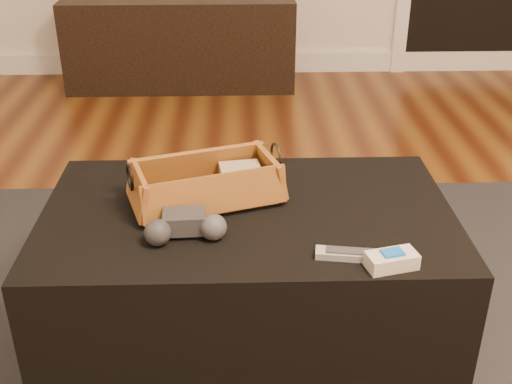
{
  "coord_description": "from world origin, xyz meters",
  "views": [
    {
      "loc": [
        -0.15,
        -1.16,
        1.2
      ],
      "look_at": [
        -0.11,
        0.18,
        0.49
      ],
      "focal_mm": 45.0,
      "sensor_mm": 36.0,
      "label": 1
    }
  ],
  "objects_px": {
    "tv_remote": "(201,196)",
    "media_cabinet": "(181,41)",
    "game_controller": "(185,226)",
    "wicker_basket": "(206,185)",
    "silver_remote": "(354,255)",
    "cream_gadget": "(392,260)",
    "ottoman": "(248,281)"
  },
  "relations": [
    {
      "from": "tv_remote",
      "to": "media_cabinet",
      "type": "bearing_deg",
      "value": 71.61
    },
    {
      "from": "tv_remote",
      "to": "game_controller",
      "type": "distance_m",
      "value": 0.16
    },
    {
      "from": "tv_remote",
      "to": "wicker_basket",
      "type": "xyz_separation_m",
      "value": [
        0.01,
        0.02,
        0.02
      ]
    },
    {
      "from": "wicker_basket",
      "to": "game_controller",
      "type": "height_order",
      "value": "wicker_basket"
    },
    {
      "from": "media_cabinet",
      "to": "silver_remote",
      "type": "bearing_deg",
      "value": -77.42
    },
    {
      "from": "cream_gadget",
      "to": "wicker_basket",
      "type": "bearing_deg",
      "value": 142.55
    },
    {
      "from": "ottoman",
      "to": "tv_remote",
      "type": "relative_size",
      "value": 5.12
    },
    {
      "from": "ottoman",
      "to": "cream_gadget",
      "type": "relative_size",
      "value": 8.65
    },
    {
      "from": "ottoman",
      "to": "game_controller",
      "type": "distance_m",
      "value": 0.31
    },
    {
      "from": "wicker_basket",
      "to": "silver_remote",
      "type": "xyz_separation_m",
      "value": [
        0.33,
        -0.27,
        -0.03
      ]
    },
    {
      "from": "game_controller",
      "to": "wicker_basket",
      "type": "bearing_deg",
      "value": 76.79
    },
    {
      "from": "tv_remote",
      "to": "cream_gadget",
      "type": "height_order",
      "value": "cream_gadget"
    },
    {
      "from": "ottoman",
      "to": "wicker_basket",
      "type": "height_order",
      "value": "wicker_basket"
    },
    {
      "from": "cream_gadget",
      "to": "media_cabinet",
      "type": "bearing_deg",
      "value": 103.93
    },
    {
      "from": "wicker_basket",
      "to": "cream_gadget",
      "type": "height_order",
      "value": "wicker_basket"
    },
    {
      "from": "ottoman",
      "to": "wicker_basket",
      "type": "bearing_deg",
      "value": 153.23
    },
    {
      "from": "wicker_basket",
      "to": "tv_remote",
      "type": "bearing_deg",
      "value": -125.09
    },
    {
      "from": "media_cabinet",
      "to": "game_controller",
      "type": "xyz_separation_m",
      "value": [
        0.2,
        -2.44,
        0.21
      ]
    },
    {
      "from": "media_cabinet",
      "to": "silver_remote",
      "type": "height_order",
      "value": "media_cabinet"
    },
    {
      "from": "wicker_basket",
      "to": "ottoman",
      "type": "bearing_deg",
      "value": -26.77
    },
    {
      "from": "cream_gadget",
      "to": "game_controller",
      "type": "bearing_deg",
      "value": 163.56
    },
    {
      "from": "ottoman",
      "to": "game_controller",
      "type": "xyz_separation_m",
      "value": [
        -0.14,
        -0.12,
        0.24
      ]
    },
    {
      "from": "media_cabinet",
      "to": "silver_remote",
      "type": "distance_m",
      "value": 2.6
    },
    {
      "from": "tv_remote",
      "to": "silver_remote",
      "type": "distance_m",
      "value": 0.42
    },
    {
      "from": "wicker_basket",
      "to": "silver_remote",
      "type": "height_order",
      "value": "wicker_basket"
    },
    {
      "from": "media_cabinet",
      "to": "tv_remote",
      "type": "relative_size",
      "value": 6.57
    },
    {
      "from": "game_controller",
      "to": "ottoman",
      "type": "bearing_deg",
      "value": 41.17
    },
    {
      "from": "media_cabinet",
      "to": "cream_gadget",
      "type": "relative_size",
      "value": 11.09
    },
    {
      "from": "wicker_basket",
      "to": "silver_remote",
      "type": "distance_m",
      "value": 0.42
    },
    {
      "from": "media_cabinet",
      "to": "cream_gadget",
      "type": "bearing_deg",
      "value": -76.07
    },
    {
      "from": "ottoman",
      "to": "game_controller",
      "type": "height_order",
      "value": "game_controller"
    },
    {
      "from": "media_cabinet",
      "to": "silver_remote",
      "type": "xyz_separation_m",
      "value": [
        0.56,
        -2.53,
        0.19
      ]
    }
  ]
}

